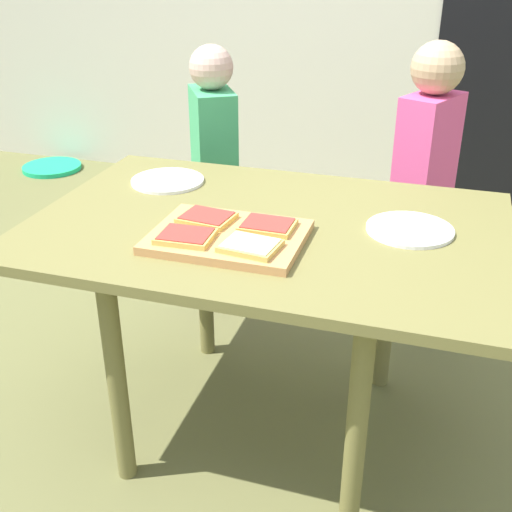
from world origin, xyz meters
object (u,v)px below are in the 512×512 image
plate_white_right (410,229)px  garden_hose_coil (52,167)px  pizza_slice_far_right (267,225)px  pizza_slice_far_left (207,218)px  child_right (425,167)px  dining_table (267,250)px  pizza_slice_near_left (186,236)px  pizza_slice_near_right (250,246)px  plate_white_left (168,181)px  cutting_board (228,237)px  child_left (214,166)px

plate_white_right → garden_hose_coil: (-2.37, 1.84, -0.67)m
pizza_slice_far_right → garden_hose_coil: pizza_slice_far_right is taller
pizza_slice_far_left → child_right: size_ratio=0.14×
dining_table → plate_white_right: plate_white_right is taller
pizza_slice_near_left → pizza_slice_near_right: 0.16m
plate_white_right → garden_hose_coil: plate_white_right is taller
dining_table → garden_hose_coil: size_ratio=3.35×
plate_white_left → child_right: 0.95m
pizza_slice_near_left → garden_hose_coil: bearing=131.6°
dining_table → pizza_slice_near_right: pizza_slice_near_right is taller
plate_white_right → child_right: 0.75m
pizza_slice_far_left → pizza_slice_near_left: size_ratio=1.05×
pizza_slice_near_left → plate_white_right: 0.57m
plate_white_right → cutting_board: bearing=-155.6°
pizza_slice_far_left → garden_hose_coil: size_ratio=0.39×
cutting_board → child_right: bearing=65.8°
child_right → garden_hose_coil: size_ratio=2.83×
pizza_slice_near_right → garden_hose_coil: (-2.02, 2.10, -0.70)m
child_left → cutting_board: bearing=-66.9°
pizza_slice_near_right → dining_table: bearing=95.1°
plate_white_right → child_left: bearing=141.2°
pizza_slice_near_left → dining_table: bearing=53.6°
cutting_board → pizza_slice_far_right: 0.10m
child_right → garden_hose_coil: (-2.37, 1.10, -0.60)m
garden_hose_coil → pizza_slice_far_right: bearing=-44.3°
pizza_slice_far_right → garden_hose_coil: bearing=135.7°
plate_white_left → plate_white_right: bearing=-11.3°
pizza_slice_near_left → child_right: child_right is taller
garden_hose_coil → child_right: bearing=-24.9°
pizza_slice_far_left → pizza_slice_near_right: 0.20m
pizza_slice_near_left → pizza_slice_near_right: bearing=-1.3°
pizza_slice_near_right → garden_hose_coil: pizza_slice_near_right is taller
pizza_slice_far_left → garden_hose_coil: bearing=133.4°
pizza_slice_near_left → pizza_slice_far_right: size_ratio=1.02×
cutting_board → pizza_slice_near_left: pizza_slice_near_left is taller
pizza_slice_near_right → child_left: 0.98m
dining_table → pizza_slice_near_left: bearing=-126.4°
pizza_slice_far_right → pizza_slice_near_right: same height
pizza_slice_far_right → child_right: bearing=69.1°
pizza_slice_near_left → plate_white_left: bearing=119.8°
pizza_slice_near_left → garden_hose_coil: 2.89m
pizza_slice_far_left → garden_hose_coil: 2.81m
child_right → pizza_slice_far_right: bearing=-110.9°
plate_white_left → child_right: bearing=38.8°
dining_table → pizza_slice_far_left: size_ratio=8.64×
plate_white_left → pizza_slice_far_left: bearing=-49.9°
pizza_slice_far_left → child_right: bearing=60.5°
pizza_slice_far_left → pizza_slice_near_right: (0.16, -0.12, 0.00)m
pizza_slice_far_right → plate_white_left: (-0.40, 0.29, -0.02)m
child_right → garden_hose_coil: child_right is taller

